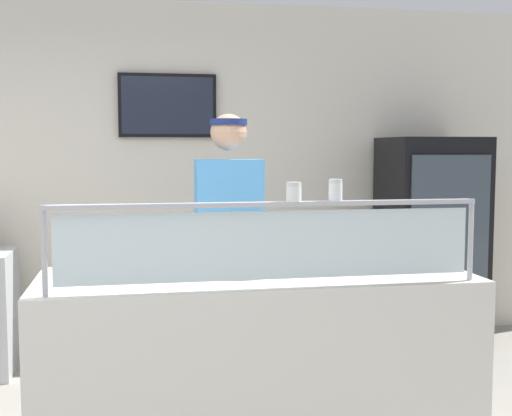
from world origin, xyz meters
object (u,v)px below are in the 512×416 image
at_px(pepper_flake_shaker, 336,191).
at_px(drink_fridge, 430,242).
at_px(worker_figure, 230,245).
at_px(pizza_server, 238,265).
at_px(pizza_tray, 237,269).
at_px(parmesan_shaker, 294,193).

distance_m(pepper_flake_shaker, drink_fridge, 2.53).
height_order(pepper_flake_shaker, worker_figure, worker_figure).
height_order(pizza_server, pepper_flake_shaker, pepper_flake_shaker).
xyz_separation_m(pizza_tray, worker_figure, (0.05, 0.56, 0.04)).
height_order(pizza_tray, parmesan_shaker, parmesan_shaker).
bearing_deg(drink_fridge, pizza_tray, -138.07).
xyz_separation_m(pizza_server, worker_figure, (0.05, 0.58, 0.02)).
distance_m(parmesan_shaker, pepper_flake_shaker, 0.19).
bearing_deg(parmesan_shaker, pepper_flake_shaker, -0.00).
bearing_deg(pepper_flake_shaker, drink_fridge, 54.75).
bearing_deg(drink_fridge, pepper_flake_shaker, -125.25).
bearing_deg(parmesan_shaker, pizza_server, 116.60).
bearing_deg(worker_figure, pepper_flake_shaker, -70.92).
bearing_deg(pepper_flake_shaker, worker_figure, 109.08).
distance_m(pizza_server, parmesan_shaker, 0.57).
relative_size(pizza_tray, pizza_server, 1.58).
xyz_separation_m(pepper_flake_shaker, worker_figure, (-0.33, 0.96, -0.37)).
bearing_deg(worker_figure, parmesan_shaker, -81.58).
bearing_deg(pizza_tray, pizza_server, -87.00).
height_order(pizza_server, drink_fridge, drink_fridge).
relative_size(pizza_server, pepper_flake_shaker, 2.90).
relative_size(parmesan_shaker, pepper_flake_shaker, 0.88).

